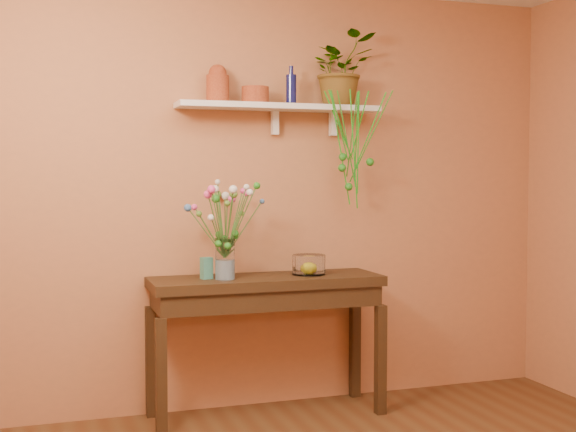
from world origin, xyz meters
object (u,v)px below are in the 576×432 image
at_px(sideboard, 266,297).
at_px(blue_bottle, 291,89).
at_px(glass_bowl, 309,265).
at_px(bouquet, 225,208).
at_px(spider_plant, 340,70).
at_px(glass_vase, 225,262).
at_px(terracotta_jug, 218,84).

height_order(sideboard, blue_bottle, blue_bottle).
bearing_deg(glass_bowl, bouquet, -175.66).
bearing_deg(glass_bowl, spider_plant, 28.25).
bearing_deg(glass_vase, bouquet, 46.85).
xyz_separation_m(spider_plant, glass_vase, (-0.82, -0.19, -1.20)).
relative_size(spider_plant, bouquet, 0.92).
xyz_separation_m(blue_bottle, glass_vase, (-0.47, -0.15, -1.06)).
height_order(blue_bottle, glass_vase, blue_bottle).
distance_m(terracotta_jug, blue_bottle, 0.47).
bearing_deg(terracotta_jug, sideboard, -27.85).
bearing_deg(terracotta_jug, spider_plant, 0.51).
height_order(terracotta_jug, glass_vase, terracotta_jug).
bearing_deg(glass_bowl, blue_bottle, 129.75).
xyz_separation_m(sideboard, blue_bottle, (0.20, 0.10, 1.29)).
relative_size(bouquet, glass_bowl, 2.47).
height_order(blue_bottle, bouquet, blue_bottle).
bearing_deg(terracotta_jug, bouquet, -89.77).
xyz_separation_m(sideboard, bouquet, (-0.27, -0.04, 0.56)).
distance_m(glass_vase, bouquet, 0.32).
distance_m(sideboard, terracotta_jug, 1.34).
height_order(sideboard, glass_bowl, glass_bowl).
height_order(bouquet, glass_bowl, bouquet).
height_order(terracotta_jug, spider_plant, spider_plant).
bearing_deg(terracotta_jug, glass_bowl, -14.05).
relative_size(sideboard, spider_plant, 3.03).
height_order(terracotta_jug, glass_bowl, terracotta_jug).
relative_size(terracotta_jug, spider_plant, 0.50).
distance_m(blue_bottle, glass_vase, 1.17).
height_order(spider_plant, glass_bowl, spider_plant).
xyz_separation_m(sideboard, glass_bowl, (0.28, 0.00, 0.18)).
bearing_deg(terracotta_jug, blue_bottle, -4.56).
distance_m(terracotta_jug, glass_vase, 1.09).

